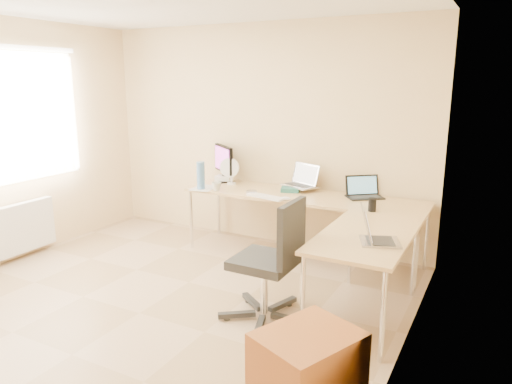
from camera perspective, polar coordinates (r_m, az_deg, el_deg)
The scene contains 22 objects.
floor at distance 4.32m, azimuth -13.83°, elevation -13.94°, with size 4.50×4.50×0.00m, color tan.
wall_back at distance 5.74m, azimuth 0.54°, elevation 6.83°, with size 4.50×4.50×0.00m, color beige.
wall_right at distance 2.94m, azimuth 16.87°, elevation -0.06°, with size 4.50×4.50×0.00m, color beige.
desk_main at distance 5.28m, azimuth 5.52°, elevation -4.19°, with size 2.65×0.70×0.73m, color tan.
desk_return at distance 4.10m, azimuth 12.84°, elevation -9.77°, with size 0.70×1.30×0.73m, color tan.
monitor at distance 5.82m, azimuth -3.89°, elevation 3.44°, with size 0.52×0.17×0.45m, color black.
book_stack at distance 5.38m, azimuth 4.16°, elevation 0.42°, with size 0.20×0.27×0.05m, color #225B53.
laptop_center at distance 5.37m, azimuth 5.27°, elevation 1.98°, with size 0.38×0.29×0.25m, color silver.
laptop_black at distance 5.14m, azimuth 12.98°, elevation 0.57°, with size 0.37×0.27×0.23m, color black.
keyboard at distance 5.04m, azimuth 1.19°, elevation -0.57°, with size 0.44×0.12×0.02m, color white.
mouse at distance 4.94m, azimuth 3.57°, elevation -0.76°, with size 0.11×0.07×0.04m, color silver.
mug at distance 5.35m, azimuth -4.76°, elevation 0.66°, with size 0.11×0.11×0.10m, color beige.
cd_stack at distance 5.22m, azimuth -0.53°, elevation -0.01°, with size 0.12×0.12×0.03m, color silver.
water_bottle at distance 5.42m, azimuth -6.65°, elevation 1.96°, with size 0.09×0.09×0.32m, color teal.
papers at distance 5.50m, azimuth -6.24°, elevation 0.48°, with size 0.23×0.34×0.01m, color silver.
white_box at distance 5.85m, azimuth -3.86°, elevation 1.63°, with size 0.19×0.14×0.07m, color silver.
desk_fan at distance 5.66m, azimuth -2.97°, elevation 2.39°, with size 0.23×0.23×0.29m, color silver.
black_cup at distance 4.64m, azimuth 13.78°, elevation -1.49°, with size 0.07×0.07×0.13m, color black.
laptop_return at distance 3.76m, azimuth 14.76°, elevation -4.26°, with size 0.27×0.34×0.23m, color #9E9EAC.
office_chair at distance 3.93m, azimuth 0.99°, elevation -8.36°, with size 0.63×0.63×1.05m, color #272727.
radiator at distance 5.88m, azimuth -26.36°, elevation -3.88°, with size 0.09×0.80×0.55m, color white.
window at distance 5.69m, azimuth -27.73°, elevation 7.79°, with size 0.10×1.80×1.40m, color white.
Camera 1 is at (2.63, -2.81, 1.95)m, focal length 33.32 mm.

